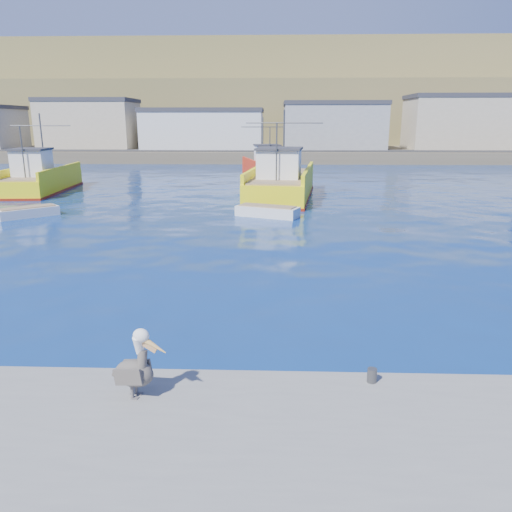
{
  "coord_description": "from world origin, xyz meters",
  "views": [
    {
      "loc": [
        0.94,
        -12.75,
        5.7
      ],
      "look_at": [
        0.35,
        3.76,
        1.24
      ],
      "focal_mm": 35.0,
      "sensor_mm": 36.0,
      "label": 1
    }
  ],
  "objects": [
    {
      "name": "boat_orange",
      "position": [
        -0.03,
        41.28,
        1.06
      ],
      "size": [
        5.26,
        9.46,
        6.16
      ],
      "color": "red",
      "rests_on": "ground"
    },
    {
      "name": "pelican",
      "position": [
        -1.69,
        -4.13,
        1.12
      ],
      "size": [
        1.17,
        0.62,
        1.44
      ],
      "color": "#595451",
      "rests_on": "dock"
    },
    {
      "name": "ground",
      "position": [
        0.0,
        0.0,
        0.0
      ],
      "size": [
        260.0,
        260.0,
        0.0
      ],
      "primitive_type": "plane",
      "color": "navy",
      "rests_on": "ground"
    },
    {
      "name": "far_shore",
      "position": [
        0.0,
        109.2,
        8.98
      ],
      "size": [
        200.0,
        81.0,
        24.0
      ],
      "color": "brown",
      "rests_on": "ground"
    },
    {
      "name": "dock_bollards",
      "position": [
        0.6,
        -3.4,
        0.65
      ],
      "size": [
        36.2,
        0.2,
        0.3
      ],
      "color": "#4C4C4C",
      "rests_on": "dock"
    },
    {
      "name": "skiff_left",
      "position": [
        -14.27,
        17.19,
        0.25
      ],
      "size": [
        3.4,
        3.32,
        0.77
      ],
      "color": "silver",
      "rests_on": "ground"
    },
    {
      "name": "trawler_yellow_a",
      "position": [
        -18.64,
        28.54,
        1.02
      ],
      "size": [
        4.97,
        11.15,
        6.46
      ],
      "color": "yellow",
      "rests_on": "ground"
    },
    {
      "name": "trawler_yellow_b",
      "position": [
        1.51,
        25.9,
        1.11
      ],
      "size": [
        6.05,
        13.07,
        6.69
      ],
      "color": "yellow",
      "rests_on": "ground"
    },
    {
      "name": "skiff_mid",
      "position": [
        0.56,
        17.83,
        0.27
      ],
      "size": [
        4.1,
        2.73,
        0.84
      ],
      "color": "silver",
      "rests_on": "ground"
    }
  ]
}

